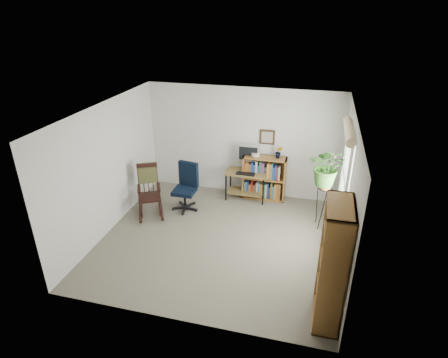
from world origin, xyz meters
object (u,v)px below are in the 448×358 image
(office_chair, at_px, (184,188))
(tall_bookshelf, at_px, (332,265))
(desk, at_px, (246,185))
(low_bookshelf, at_px, (264,178))
(rocking_chair, at_px, (149,191))

(office_chair, xyz_separation_m, tall_bookshelf, (2.89, -2.32, 0.38))
(desk, relative_size, tall_bookshelf, 0.50)
(office_chair, relative_size, low_bookshelf, 1.04)
(desk, xyz_separation_m, rocking_chair, (-1.76, -1.15, 0.22))
(office_chair, relative_size, tall_bookshelf, 0.57)
(office_chair, height_order, tall_bookshelf, tall_bookshelf)
(desk, bearing_deg, rocking_chair, -146.81)
(rocking_chair, distance_m, tall_bookshelf, 4.05)
(desk, xyz_separation_m, tall_bookshelf, (1.75, -3.12, 0.57))
(rocking_chair, distance_m, low_bookshelf, 2.48)
(low_bookshelf, bearing_deg, office_chair, -148.66)
(rocking_chair, bearing_deg, low_bookshelf, 4.06)
(desk, relative_size, low_bookshelf, 0.91)
(low_bookshelf, relative_size, tall_bookshelf, 0.55)
(rocking_chair, height_order, low_bookshelf, rocking_chair)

